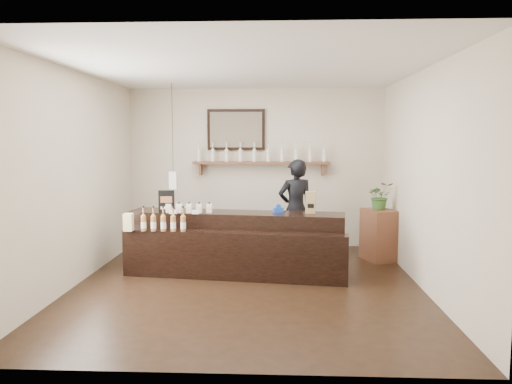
{
  "coord_description": "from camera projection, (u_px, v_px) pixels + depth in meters",
  "views": [
    {
      "loc": [
        0.41,
        -6.38,
        1.9
      ],
      "look_at": [
        0.08,
        0.7,
        1.16
      ],
      "focal_mm": 35.0,
      "sensor_mm": 36.0,
      "label": 1
    }
  ],
  "objects": [
    {
      "name": "ground",
      "position": [
        247.0,
        285.0,
        6.56
      ],
      "size": [
        5.0,
        5.0,
        0.0
      ],
      "primitive_type": "plane",
      "color": "black",
      "rests_on": "ground"
    },
    {
      "name": "room_shell",
      "position": [
        247.0,
        156.0,
        6.38
      ],
      "size": [
        5.0,
        5.0,
        5.0
      ],
      "color": "beige",
      "rests_on": "ground"
    },
    {
      "name": "back_wall_decor",
      "position": [
        247.0,
        148.0,
        8.74
      ],
      "size": [
        2.66,
        0.96,
        1.69
      ],
      "color": "brown",
      "rests_on": "ground"
    },
    {
      "name": "counter",
      "position": [
        235.0,
        245.0,
        7.11
      ],
      "size": [
        3.15,
        1.21,
        1.02
      ],
      "color": "black",
      "rests_on": "ground"
    },
    {
      "name": "promo_sign",
      "position": [
        166.0,
        201.0,
        7.13
      ],
      "size": [
        0.23,
        0.05,
        0.32
      ],
      "color": "black",
      "rests_on": "counter"
    },
    {
      "name": "paper_bag",
      "position": [
        310.0,
        202.0,
        7.06
      ],
      "size": [
        0.15,
        0.12,
        0.31
      ],
      "color": "#9E804C",
      "rests_on": "counter"
    },
    {
      "name": "tape_dispenser",
      "position": [
        278.0,
        209.0,
        7.14
      ],
      "size": [
        0.15,
        0.1,
        0.12
      ],
      "color": "blue",
      "rests_on": "counter"
    },
    {
      "name": "side_cabinet",
      "position": [
        379.0,
        235.0,
        7.88
      ],
      "size": [
        0.56,
        0.66,
        0.81
      ],
      "color": "brown",
      "rests_on": "ground"
    },
    {
      "name": "potted_plant",
      "position": [
        380.0,
        196.0,
        7.82
      ],
      "size": [
        0.43,
        0.39,
        0.43
      ],
      "primitive_type": "imported",
      "rotation": [
        0.0,
        0.0,
        0.13
      ],
      "color": "#346127",
      "rests_on": "side_cabinet"
    },
    {
      "name": "shopkeeper",
      "position": [
        296.0,
        203.0,
        7.97
      ],
      "size": [
        0.76,
        0.63,
        1.8
      ],
      "primitive_type": "imported",
      "rotation": [
        0.0,
        0.0,
        3.48
      ],
      "color": "black",
      "rests_on": "ground"
    }
  ]
}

